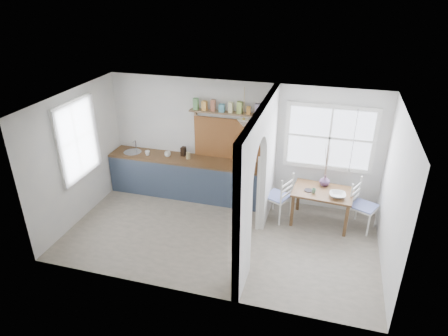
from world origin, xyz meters
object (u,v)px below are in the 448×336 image
(chair_left, at_px, (277,196))
(kettle, at_px, (239,163))
(chair_right, at_px, (364,206))
(vase, at_px, (325,180))
(dining_table, at_px, (321,207))

(chair_left, height_order, kettle, kettle)
(chair_right, height_order, vase, chair_right)
(chair_left, height_order, chair_right, chair_left)
(chair_left, bearing_deg, kettle, -83.66)
(dining_table, bearing_deg, vase, 92.84)
(kettle, relative_size, vase, 0.95)
(chair_right, bearing_deg, vase, 98.67)
(chair_left, bearing_deg, dining_table, 117.61)
(chair_left, distance_m, kettle, 1.04)
(vase, bearing_deg, dining_table, -91.84)
(chair_left, relative_size, chair_right, 1.02)
(vase, bearing_deg, kettle, -178.93)
(dining_table, xyz_separation_m, vase, (0.01, 0.24, 0.46))
(chair_left, distance_m, chair_right, 1.67)
(dining_table, xyz_separation_m, chair_left, (-0.87, -0.06, 0.15))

